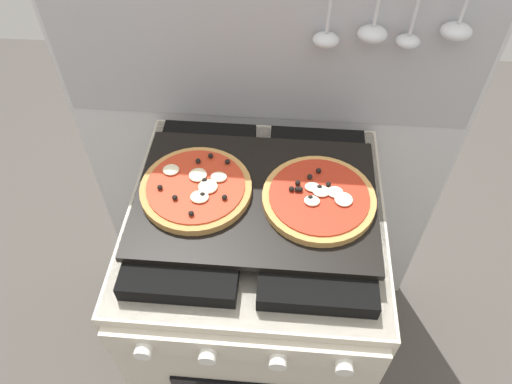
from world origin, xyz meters
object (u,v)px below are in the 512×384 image
object	(u,v)px
baking_tray	(256,197)
pizza_right	(319,198)
pizza_left	(196,187)
stove	(256,297)

from	to	relation	value
baking_tray	pizza_right	distance (m)	0.14
pizza_left	pizza_right	world-z (taller)	same
baking_tray	pizza_right	world-z (taller)	pizza_right
pizza_right	stove	bearing A→B (deg)	177.61
stove	baking_tray	bearing A→B (deg)	90.00
stove	pizza_right	world-z (taller)	pizza_right
stove	pizza_right	size ratio (longest dim) A/B	3.59
stove	baking_tray	distance (m)	0.46
pizza_left	pizza_right	size ratio (longest dim) A/B	1.00
pizza_left	pizza_right	distance (m)	0.27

